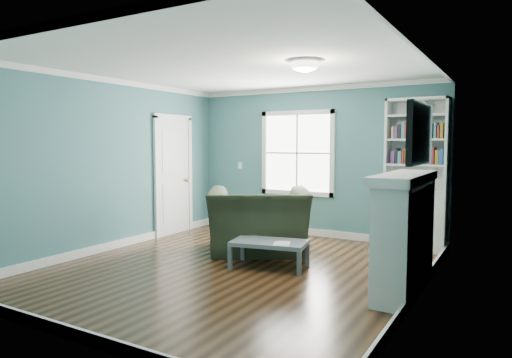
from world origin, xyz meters
The scene contains 13 objects.
floor centered at (0.00, 0.00, 0.00)m, with size 5.00×5.00×0.00m, color black.
room_walls centered at (0.00, 0.00, 1.58)m, with size 5.00×5.00×5.00m.
trim centered at (0.00, 0.00, 1.24)m, with size 4.50×5.00×2.60m.
window centered at (-0.30, 2.49, 1.45)m, with size 1.40×0.06×1.50m.
bookshelf centered at (1.77, 2.30, 0.92)m, with size 0.90×0.35×2.31m.
fireplace centered at (2.08, 0.20, 0.64)m, with size 0.44×1.58×1.30m.
tv centered at (2.20, 0.20, 1.72)m, with size 0.06×1.10×0.65m, color black.
door centered at (-2.22, 1.40, 1.07)m, with size 0.12×0.98×2.17m.
ceiling_fixture centered at (0.90, 0.10, 2.55)m, with size 0.38×0.38×0.15m.
light_switch centered at (-1.50, 2.48, 1.20)m, with size 0.08×0.01×0.12m, color white.
recliner centered at (-0.20, 0.95, 0.63)m, with size 1.45×0.94×1.27m, color black.
coffee_table centered at (0.33, 0.29, 0.31)m, with size 1.05×0.71×0.35m.
paper_sheet centered at (0.54, 0.23, 0.35)m, with size 0.21×0.26×0.00m, color white.
Camera 1 is at (3.13, -4.88, 1.63)m, focal length 32.00 mm.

